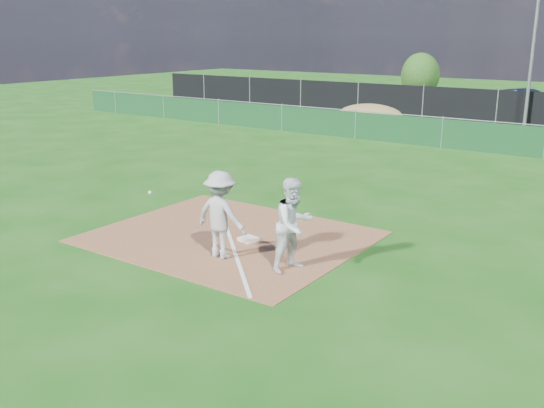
{
  "coord_description": "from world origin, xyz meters",
  "views": [
    {
      "loc": [
        8.52,
        -9.42,
        4.6
      ],
      "look_at": [
        1.22,
        1.0,
        1.0
      ],
      "focal_mm": 40.0,
      "sensor_mm": 36.0,
      "label": 1
    }
  ],
  "objects_px": {
    "car_left": "(425,96)",
    "tree_left": "(420,75)",
    "car_mid": "(525,103)",
    "play_at_first": "(221,215)",
    "first_base": "(248,239)",
    "runner": "(294,225)",
    "light_pole": "(533,46)"
  },
  "relations": [
    {
      "from": "light_pole",
      "to": "car_left",
      "type": "bearing_deg",
      "value": 143.07
    },
    {
      "from": "first_base",
      "to": "play_at_first",
      "type": "distance_m",
      "value": 1.46
    },
    {
      "from": "light_pole",
      "to": "first_base",
      "type": "bearing_deg",
      "value": -92.49
    },
    {
      "from": "tree_left",
      "to": "first_base",
      "type": "bearing_deg",
      "value": -74.69
    },
    {
      "from": "play_at_first",
      "to": "car_mid",
      "type": "height_order",
      "value": "play_at_first"
    },
    {
      "from": "car_left",
      "to": "tree_left",
      "type": "xyz_separation_m",
      "value": [
        -2.31,
        4.83,
        0.96
      ]
    },
    {
      "from": "first_base",
      "to": "tree_left",
      "type": "relative_size",
      "value": 0.11
    },
    {
      "from": "play_at_first",
      "to": "car_mid",
      "type": "xyz_separation_m",
      "value": [
        -0.3,
        27.49,
        -0.19
      ]
    },
    {
      "from": "light_pole",
      "to": "runner",
      "type": "height_order",
      "value": "light_pole"
    },
    {
      "from": "first_base",
      "to": "car_mid",
      "type": "height_order",
      "value": "car_mid"
    },
    {
      "from": "light_pole",
      "to": "car_mid",
      "type": "distance_m",
      "value": 5.77
    },
    {
      "from": "play_at_first",
      "to": "runner",
      "type": "height_order",
      "value": "runner"
    },
    {
      "from": "light_pole",
      "to": "play_at_first",
      "type": "xyz_separation_m",
      "value": [
        -0.79,
        -22.84,
        -3.05
      ]
    },
    {
      "from": "tree_left",
      "to": "car_left",
      "type": "bearing_deg",
      "value": -64.44
    },
    {
      "from": "first_base",
      "to": "car_left",
      "type": "xyz_separation_m",
      "value": [
        -6.48,
        27.28,
        0.66
      ]
    },
    {
      "from": "play_at_first",
      "to": "light_pole",
      "type": "bearing_deg",
      "value": 88.03
    },
    {
      "from": "runner",
      "to": "tree_left",
      "type": "bearing_deg",
      "value": 32.11
    },
    {
      "from": "first_base",
      "to": "runner",
      "type": "bearing_deg",
      "value": -25.3
    },
    {
      "from": "car_mid",
      "to": "tree_left",
      "type": "distance_m",
      "value": 10.44
    },
    {
      "from": "runner",
      "to": "car_left",
      "type": "relative_size",
      "value": 0.46
    },
    {
      "from": "light_pole",
      "to": "runner",
      "type": "bearing_deg",
      "value": -87.88
    },
    {
      "from": "play_at_first",
      "to": "tree_left",
      "type": "relative_size",
      "value": 0.82
    },
    {
      "from": "light_pole",
      "to": "play_at_first",
      "type": "bearing_deg",
      "value": -91.97
    },
    {
      "from": "play_at_first",
      "to": "runner",
      "type": "distance_m",
      "value": 1.65
    },
    {
      "from": "first_base",
      "to": "car_mid",
      "type": "relative_size",
      "value": 0.08
    },
    {
      "from": "first_base",
      "to": "runner",
      "type": "height_order",
      "value": "runner"
    },
    {
      "from": "runner",
      "to": "car_left",
      "type": "distance_m",
      "value": 29.31
    },
    {
      "from": "car_left",
      "to": "car_mid",
      "type": "bearing_deg",
      "value": -109.21
    },
    {
      "from": "runner",
      "to": "car_mid",
      "type": "relative_size",
      "value": 0.42
    },
    {
      "from": "light_pole",
      "to": "car_mid",
      "type": "height_order",
      "value": "light_pole"
    },
    {
      "from": "car_mid",
      "to": "tree_left",
      "type": "height_order",
      "value": "tree_left"
    },
    {
      "from": "car_left",
      "to": "play_at_first",
      "type": "bearing_deg",
      "value": -177.73
    }
  ]
}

